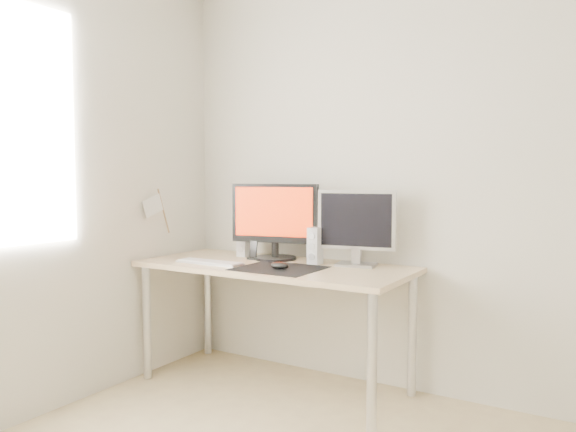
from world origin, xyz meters
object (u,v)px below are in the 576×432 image
at_px(mouse, 279,265).
at_px(second_monitor, 356,224).
at_px(keyboard, 210,262).
at_px(main_monitor, 275,218).
at_px(desk, 274,277).
at_px(phone_dock, 253,254).
at_px(speaker_left, 244,240).
at_px(speaker_right, 315,246).

relative_size(mouse, second_monitor, 0.25).
bearing_deg(keyboard, main_monitor, 54.48).
bearing_deg(keyboard, desk, 27.64).
xyz_separation_m(mouse, phone_dock, (-0.34, 0.24, 0.01)).
xyz_separation_m(desk, main_monitor, (-0.10, 0.16, 0.33)).
bearing_deg(speaker_left, desk, -27.39).
height_order(speaker_right, phone_dock, speaker_right).
xyz_separation_m(speaker_right, keyboard, (-0.54, -0.30, -0.10)).
relative_size(desk, speaker_right, 7.40).
distance_m(main_monitor, speaker_left, 0.28).
distance_m(second_monitor, keyboard, 0.89).
relative_size(main_monitor, speaker_left, 2.53).
height_order(desk, keyboard, keyboard).
bearing_deg(mouse, speaker_left, 145.52).
height_order(speaker_left, keyboard, speaker_left).
height_order(mouse, phone_dock, phone_dock).
bearing_deg(mouse, keyboard, -176.40).
xyz_separation_m(speaker_left, phone_dock, (0.13, -0.08, -0.07)).
relative_size(second_monitor, speaker_right, 2.08).
relative_size(mouse, speaker_left, 0.52).
height_order(main_monitor, second_monitor, main_monitor).
bearing_deg(mouse, main_monitor, 126.54).
xyz_separation_m(keyboard, phone_dock, (0.12, 0.27, 0.03)).
distance_m(speaker_right, phone_dock, 0.43).
relative_size(desk, speaker_left, 7.40).
height_order(main_monitor, phone_dock, main_monitor).
distance_m(mouse, speaker_left, 0.58).
bearing_deg(keyboard, mouse, 3.60).
distance_m(desk, speaker_right, 0.30).
relative_size(desk, second_monitor, 3.56).
relative_size(second_monitor, phone_dock, 3.97).
height_order(second_monitor, speaker_left, second_monitor).
bearing_deg(desk, speaker_left, 152.61).
bearing_deg(main_monitor, second_monitor, 3.64).
xyz_separation_m(desk, keyboard, (-0.34, -0.18, 0.09)).
height_order(keyboard, phone_dock, phone_dock).
distance_m(speaker_left, speaker_right, 0.55).
xyz_separation_m(desk, speaker_left, (-0.34, 0.18, 0.19)).
xyz_separation_m(desk, phone_dock, (-0.21, 0.10, 0.11)).
distance_m(main_monitor, second_monitor, 0.53).
height_order(mouse, keyboard, mouse).
bearing_deg(desk, second_monitor, 23.93).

